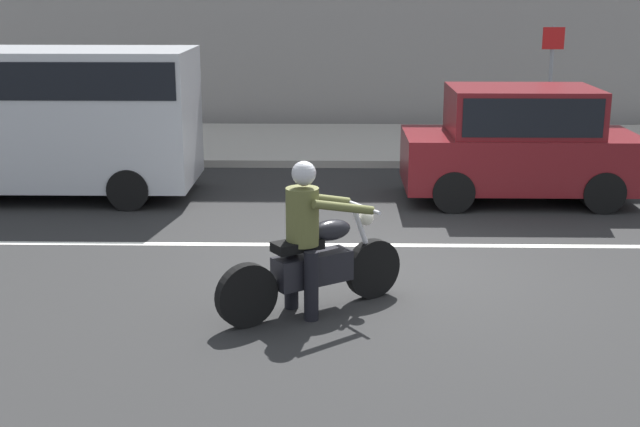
% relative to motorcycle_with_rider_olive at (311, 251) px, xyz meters
% --- Properties ---
extents(ground_plane, '(80.00, 80.00, 0.00)m').
position_rel_motorcycle_with_rider_olive_xyz_m(ground_plane, '(0.79, 1.46, -0.66)').
color(ground_plane, '#262626').
extents(sidewalk_slab, '(40.00, 4.40, 0.14)m').
position_rel_motorcycle_with_rider_olive_xyz_m(sidewalk_slab, '(0.79, 9.46, -0.59)').
color(sidewalk_slab, '#A8A399').
rests_on(sidewalk_slab, ground_plane).
extents(lane_marking_stripe, '(18.00, 0.14, 0.01)m').
position_rel_motorcycle_with_rider_olive_xyz_m(lane_marking_stripe, '(1.25, 2.36, -0.66)').
color(lane_marking_stripe, silver).
rests_on(lane_marking_stripe, ground_plane).
extents(motorcycle_with_rider_olive, '(1.91, 1.32, 1.62)m').
position_rel_motorcycle_with_rider_olive_xyz_m(motorcycle_with_rider_olive, '(0.00, 0.00, 0.00)').
color(motorcycle_with_rider_olive, black).
rests_on(motorcycle_with_rider_olive, ground_plane).
extents(parked_van_silver, '(4.61, 1.96, 2.36)m').
position_rel_motorcycle_with_rider_olive_xyz_m(parked_van_silver, '(-4.34, 5.00, 0.71)').
color(parked_van_silver, '#B2B5BA').
rests_on(parked_van_silver, ground_plane).
extents(parked_hatchback_maroon, '(3.63, 1.76, 1.80)m').
position_rel_motorcycle_with_rider_olive_xyz_m(parked_hatchback_maroon, '(3.14, 4.85, 0.27)').
color(parked_hatchback_maroon, maroon).
rests_on(parked_hatchback_maroon, ground_plane).
extents(street_sign_post, '(0.44, 0.08, 2.40)m').
position_rel_motorcycle_with_rider_olive_xyz_m(street_sign_post, '(4.64, 9.24, 0.94)').
color(street_sign_post, gray).
rests_on(street_sign_post, sidewalk_slab).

